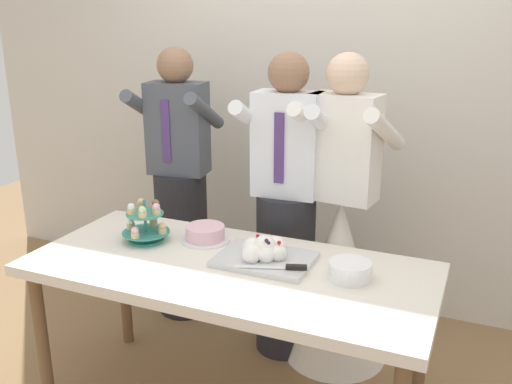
# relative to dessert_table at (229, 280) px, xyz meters

# --- Properties ---
(rear_wall) EXTENTS (5.20, 0.10, 2.90)m
(rear_wall) POSITION_rel_dessert_table_xyz_m (0.00, 1.38, 0.75)
(rear_wall) COLOR beige
(rear_wall) RESTS_ON ground_plane
(dessert_table) EXTENTS (1.80, 0.80, 0.78)m
(dessert_table) POSITION_rel_dessert_table_xyz_m (0.00, 0.00, 0.00)
(dessert_table) COLOR silver
(dessert_table) RESTS_ON ground_plane
(cupcake_stand) EXTENTS (0.23, 0.23, 0.21)m
(cupcake_stand) POSITION_rel_dessert_table_xyz_m (-0.49, 0.09, 0.16)
(cupcake_stand) COLOR teal
(cupcake_stand) RESTS_ON dessert_table
(main_cake_tray) EXTENTS (0.43, 0.32, 0.13)m
(main_cake_tray) POSITION_rel_dessert_table_xyz_m (0.14, 0.09, 0.12)
(main_cake_tray) COLOR silver
(main_cake_tray) RESTS_ON dessert_table
(plate_stack) EXTENTS (0.18, 0.18, 0.08)m
(plate_stack) POSITION_rel_dessert_table_xyz_m (0.53, 0.07, 0.11)
(plate_stack) COLOR white
(plate_stack) RESTS_ON dessert_table
(round_cake) EXTENTS (0.24, 0.24, 0.08)m
(round_cake) POSITION_rel_dessert_table_xyz_m (-0.22, 0.20, 0.11)
(round_cake) COLOR white
(round_cake) RESTS_ON dessert_table
(person_groom) EXTENTS (0.48, 0.51, 1.66)m
(person_groom) POSITION_rel_dessert_table_xyz_m (0.04, 0.63, 0.05)
(person_groom) COLOR #232328
(person_groom) RESTS_ON ground_plane
(person_bride) EXTENTS (0.56, 0.56, 1.66)m
(person_bride) POSITION_rel_dessert_table_xyz_m (0.33, 0.67, -0.12)
(person_bride) COLOR white
(person_bride) RESTS_ON ground_plane
(person_guest) EXTENTS (0.52, 0.55, 1.66)m
(person_guest) POSITION_rel_dessert_table_xyz_m (-0.71, 0.78, 0.05)
(person_guest) COLOR #232328
(person_guest) RESTS_ON ground_plane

